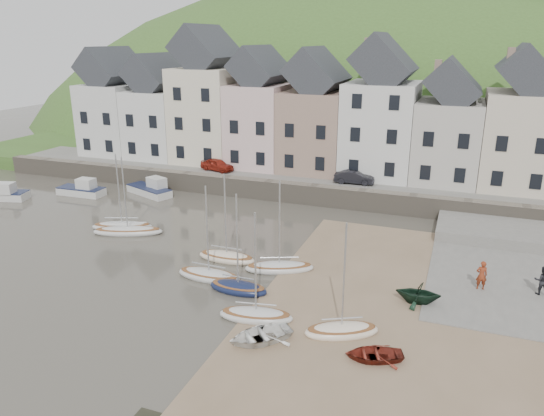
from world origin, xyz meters
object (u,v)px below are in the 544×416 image
at_px(car_left, 217,165).
at_px(person_dark, 542,280).
at_px(rowboat_green, 418,293).
at_px(rowboat_white, 260,335).
at_px(sailboat_0, 128,231).
at_px(rowboat_red, 374,354).
at_px(car_right, 354,177).
at_px(person_red, 482,275).

bearing_deg(car_left, person_dark, -103.58).
bearing_deg(rowboat_green, rowboat_white, -48.84).
bearing_deg(rowboat_white, sailboat_0, -168.63).
bearing_deg(rowboat_red, car_right, 174.32).
relative_size(rowboat_white, rowboat_red, 1.21).
relative_size(car_left, car_right, 0.99).
bearing_deg(rowboat_red, car_left, -160.41).
height_order(sailboat_0, rowboat_red, sailboat_0).
xyz_separation_m(sailboat_0, person_red, (25.50, -0.61, 0.76)).
distance_m(rowboat_green, person_dark, 7.54).
relative_size(rowboat_red, person_red, 1.51).
height_order(sailboat_0, person_red, sailboat_0).
relative_size(person_red, car_right, 0.49).
xyz_separation_m(person_red, person_dark, (3.30, 0.53, -0.02)).
xyz_separation_m(rowboat_red, person_dark, (8.05, 9.86, 0.66)).
bearing_deg(rowboat_white, car_left, 166.05).
bearing_deg(person_dark, rowboat_red, 45.43).
xyz_separation_m(sailboat_0, rowboat_white, (15.16, -10.37, 0.14)).
distance_m(rowboat_green, rowboat_red, 6.49).
height_order(rowboat_green, car_left, car_left).
distance_m(rowboat_white, rowboat_red, 5.60).
bearing_deg(rowboat_green, person_red, 128.75).
bearing_deg(person_dark, sailboat_0, -5.48).
relative_size(sailboat_0, rowboat_white, 1.92).
relative_size(sailboat_0, person_dark, 3.57).
bearing_deg(rowboat_green, car_left, -133.38).
bearing_deg(person_red, rowboat_white, 30.45).
height_order(car_left, car_right, car_left).
bearing_deg(rowboat_white, person_red, 89.12).
height_order(rowboat_red, person_red, person_red).
bearing_deg(sailboat_0, rowboat_white, -34.38).
relative_size(rowboat_red, car_right, 0.74).
bearing_deg(sailboat_0, car_left, 88.49).
height_order(person_dark, car_left, car_left).
relative_size(rowboat_red, car_left, 0.75).
height_order(person_red, car_right, car_right).
bearing_deg(car_right, rowboat_green, -160.74).
xyz_separation_m(person_dark, car_left, (-28.40, 14.98, 1.21)).
xyz_separation_m(rowboat_white, car_left, (-14.77, 25.28, 1.82)).
xyz_separation_m(rowboat_green, person_red, (3.36, 2.99, 0.31)).
relative_size(person_red, person_dark, 1.02).
relative_size(sailboat_0, person_red, 3.50).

